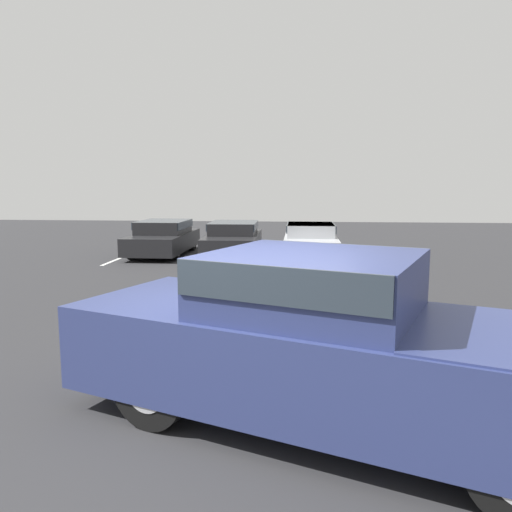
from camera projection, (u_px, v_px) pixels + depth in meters
name	position (u px, v px, depth m)	size (l,w,h in m)	color
ground_plane	(239.00, 423.00, 5.33)	(60.00, 60.00, 0.00)	#2D2D30
stall_stripe_a	(129.00, 255.00, 18.24)	(0.12, 5.05, 0.01)	white
stall_stripe_b	(199.00, 256.00, 18.00)	(0.12, 5.05, 0.01)	white
stall_stripe_c	(272.00, 257.00, 17.77)	(0.12, 5.05, 0.01)	white
stall_stripe_d	(347.00, 257.00, 17.54)	(0.12, 5.05, 0.01)	white
pickup_truck	(339.00, 343.00, 5.13)	(6.12, 4.01, 1.83)	navy
parked_sedan_a	(163.00, 237.00, 18.28)	(1.83, 4.37, 1.24)	#232326
parked_sedan_b	(233.00, 238.00, 17.93)	(1.91, 4.44, 1.22)	#232326
parked_sedan_c	(310.00, 239.00, 17.51)	(1.81, 4.23, 1.19)	#B7BABF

